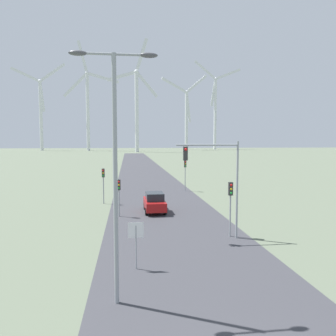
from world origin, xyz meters
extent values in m
cube|color=#38383D|center=(0.00, 48.00, 0.00)|extent=(10.00, 240.00, 0.01)
cylinder|color=#93999E|center=(-3.76, 6.34, 4.96)|extent=(0.18, 0.18, 9.91)
cylinder|color=#93999E|center=(-3.76, 6.34, 9.86)|extent=(2.68, 0.10, 0.10)
ellipsoid|color=#4C4C51|center=(-5.10, 6.34, 9.86)|extent=(0.70, 0.32, 0.20)
ellipsoid|color=#4C4C51|center=(-2.42, 6.34, 9.86)|extent=(0.70, 0.32, 0.20)
cylinder|color=#93999E|center=(-2.90, 9.80, 1.13)|extent=(0.07, 0.07, 2.27)
cube|color=white|center=(-2.90, 9.78, 2.04)|extent=(0.81, 0.01, 0.81)
cube|color=red|center=(-2.90, 9.80, 2.04)|extent=(0.76, 0.02, 0.76)
cylinder|color=#93999E|center=(-4.06, 21.72, 1.62)|extent=(0.11, 0.11, 3.24)
cube|color=#2D2D2D|center=(-4.06, 21.72, 2.79)|extent=(0.28, 0.24, 0.90)
sphere|color=red|center=(-4.06, 21.58, 3.06)|extent=(0.16, 0.16, 0.16)
sphere|color=gold|center=(-4.06, 21.58, 2.79)|extent=(0.16, 0.16, 0.16)
sphere|color=green|center=(-4.06, 21.58, 2.52)|extent=(0.16, 0.16, 0.16)
cylinder|color=#93999E|center=(3.66, 14.78, 1.88)|extent=(0.11, 0.11, 3.76)
cube|color=#2D2D2D|center=(3.66, 14.78, 3.31)|extent=(0.28, 0.24, 0.90)
sphere|color=red|center=(3.66, 14.64, 3.58)|extent=(0.16, 0.16, 0.16)
sphere|color=gold|center=(3.66, 14.64, 3.31)|extent=(0.16, 0.16, 0.16)
sphere|color=green|center=(3.66, 14.64, 3.04)|extent=(0.16, 0.16, 0.16)
cylinder|color=#93999E|center=(-5.83, 27.80, 1.85)|extent=(0.11, 0.11, 3.69)
cube|color=#2D2D2D|center=(-5.83, 27.80, 3.24)|extent=(0.28, 0.24, 0.90)
sphere|color=red|center=(-5.83, 27.66, 3.51)|extent=(0.16, 0.16, 0.16)
sphere|color=gold|center=(-5.83, 27.66, 3.24)|extent=(0.16, 0.16, 0.16)
sphere|color=green|center=(-5.83, 27.66, 2.97)|extent=(0.16, 0.16, 0.16)
cylinder|color=#93999E|center=(4.15, 35.31, 2.02)|extent=(0.11, 0.11, 4.04)
cube|color=#2D2D2D|center=(4.15, 35.31, 3.59)|extent=(0.28, 0.24, 0.90)
sphere|color=red|center=(4.15, 35.17, 3.86)|extent=(0.16, 0.16, 0.16)
sphere|color=gold|center=(4.15, 35.17, 3.59)|extent=(0.16, 0.16, 0.16)
sphere|color=green|center=(4.15, 35.17, 3.32)|extent=(0.16, 0.16, 0.16)
cylinder|color=#93999E|center=(3.98, 14.38, 3.27)|extent=(0.14, 0.14, 6.54)
cylinder|color=#93999E|center=(1.91, 14.38, 6.29)|extent=(4.15, 0.12, 0.12)
cube|color=#2D2D2D|center=(0.45, 14.38, 5.74)|extent=(0.28, 0.24, 0.90)
sphere|color=red|center=(0.45, 14.24, 6.01)|extent=(0.18, 0.18, 0.18)
cube|color=maroon|center=(-0.86, 23.20, 0.73)|extent=(1.88, 4.13, 0.80)
cube|color=#1E2328|center=(-0.86, 23.05, 1.48)|extent=(1.60, 2.13, 0.70)
cylinder|color=black|center=(-1.69, 24.48, 0.33)|extent=(0.22, 0.66, 0.66)
cylinder|color=black|center=(-0.03, 24.48, 0.33)|extent=(0.22, 0.66, 0.66)
cylinder|color=black|center=(-1.69, 21.93, 0.33)|extent=(0.22, 0.66, 0.66)
cylinder|color=black|center=(-0.03, 21.93, 0.33)|extent=(0.22, 0.66, 0.66)
cylinder|color=silver|center=(-62.25, 229.10, 23.54)|extent=(2.20, 2.20, 47.09)
sphere|color=silver|center=(-62.25, 229.10, 47.09)|extent=(2.60, 2.60, 2.60)
cube|color=silver|center=(-71.89, 229.23, 51.47)|extent=(18.84, 0.76, 9.86)
cube|color=silver|center=(-61.23, 229.08, 36.55)|extent=(3.72, 0.55, 19.95)
cube|color=silver|center=(-53.64, 228.98, 53.24)|extent=(17.22, 0.74, 13.02)
cylinder|color=silver|center=(-29.51, 218.96, 25.65)|extent=(2.20, 2.20, 51.30)
sphere|color=silver|center=(-29.51, 218.96, 51.30)|extent=(2.60, 2.60, 2.60)
cube|color=silver|center=(-18.83, 218.00, 48.29)|extent=(20.63, 2.36, 7.39)
cube|color=silver|center=(-32.25, 219.21, 62.08)|extent=(6.95, 1.12, 20.76)
cube|color=silver|center=(-37.44, 219.68, 43.52)|extent=(16.23, 1.97, 15.94)
cylinder|color=silver|center=(2.19, 188.10, 23.31)|extent=(2.20, 2.20, 46.62)
sphere|color=silver|center=(2.19, 188.10, 46.62)|extent=(2.60, 2.60, 2.60)
cube|color=silver|center=(-6.69, 192.34, 44.80)|extent=(17.11, 8.53, 5.18)
cube|color=silver|center=(8.05, 185.30, 39.01)|extent=(12.42, 6.28, 15.40)
cube|color=silver|center=(5.20, 186.66, 56.06)|extent=(7.38, 3.88, 18.24)
cylinder|color=silver|center=(40.12, 234.21, 21.17)|extent=(2.20, 2.20, 42.34)
sphere|color=silver|center=(40.12, 234.21, 42.34)|extent=(2.60, 2.60, 2.60)
cube|color=silver|center=(41.54, 234.77, 31.09)|extent=(4.52, 2.18, 21.46)
cube|color=silver|center=(48.48, 237.51, 49.28)|extent=(16.96, 7.10, 14.52)
cube|color=silver|center=(30.35, 230.34, 46.64)|extent=(19.24, 8.00, 9.78)
cylinder|color=silver|center=(65.07, 245.86, 27.29)|extent=(2.20, 2.20, 54.58)
sphere|color=silver|center=(65.07, 245.86, 54.58)|extent=(2.60, 2.60, 2.60)
cube|color=silver|center=(63.45, 245.86, 43.81)|extent=(4.83, 0.51, 20.53)
cube|color=silver|center=(75.21, 245.88, 58.56)|extent=(19.73, 0.53, 9.16)
cube|color=silver|center=(56.55, 245.85, 61.37)|extent=(17.14, 0.53, 14.18)
camera|label=1|loc=(-3.27, -6.60, 6.56)|focal=35.00mm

